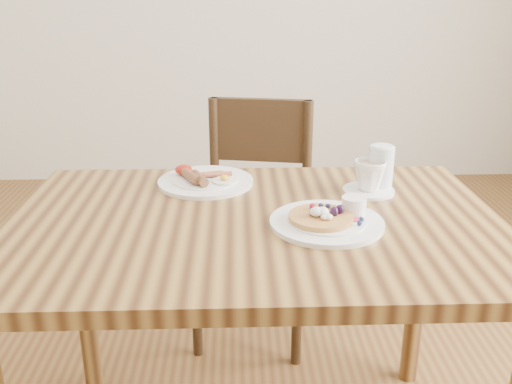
{
  "coord_description": "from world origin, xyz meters",
  "views": [
    {
      "loc": [
        -0.04,
        -1.27,
        1.29
      ],
      "look_at": [
        0.0,
        0.0,
        0.82
      ],
      "focal_mm": 40.0,
      "sensor_mm": 36.0,
      "label": 1
    }
  ],
  "objects_px": {
    "dining_table": "(256,255)",
    "teacup_saucer": "(369,178)",
    "breakfast_plate": "(204,180)",
    "chair_far": "(256,209)",
    "water_glass": "(381,167)",
    "pancake_plate": "(328,219)"
  },
  "relations": [
    {
      "from": "dining_table",
      "to": "teacup_saucer",
      "type": "bearing_deg",
      "value": 29.33
    },
    {
      "from": "dining_table",
      "to": "teacup_saucer",
      "type": "relative_size",
      "value": 8.57
    },
    {
      "from": "dining_table",
      "to": "breakfast_plate",
      "type": "bearing_deg",
      "value": 118.11
    },
    {
      "from": "dining_table",
      "to": "breakfast_plate",
      "type": "relative_size",
      "value": 4.44
    },
    {
      "from": "chair_far",
      "to": "teacup_saucer",
      "type": "bearing_deg",
      "value": 129.48
    },
    {
      "from": "teacup_saucer",
      "to": "dining_table",
      "type": "bearing_deg",
      "value": -150.67
    },
    {
      "from": "teacup_saucer",
      "to": "water_glass",
      "type": "height_order",
      "value": "water_glass"
    },
    {
      "from": "dining_table",
      "to": "pancake_plate",
      "type": "xyz_separation_m",
      "value": [
        0.17,
        -0.04,
        0.11
      ]
    },
    {
      "from": "dining_table",
      "to": "chair_far",
      "type": "height_order",
      "value": "chair_far"
    },
    {
      "from": "chair_far",
      "to": "breakfast_plate",
      "type": "distance_m",
      "value": 0.54
    },
    {
      "from": "breakfast_plate",
      "to": "chair_far",
      "type": "bearing_deg",
      "value": 69.79
    },
    {
      "from": "dining_table",
      "to": "chair_far",
      "type": "xyz_separation_m",
      "value": [
        0.02,
        0.7,
        -0.16
      ]
    },
    {
      "from": "chair_far",
      "to": "breakfast_plate",
      "type": "xyz_separation_m",
      "value": [
        -0.16,
        -0.44,
        0.27
      ]
    },
    {
      "from": "teacup_saucer",
      "to": "water_glass",
      "type": "relative_size",
      "value": 1.17
    },
    {
      "from": "pancake_plate",
      "to": "breakfast_plate",
      "type": "distance_m",
      "value": 0.43
    },
    {
      "from": "dining_table",
      "to": "chair_far",
      "type": "distance_m",
      "value": 0.72
    },
    {
      "from": "chair_far",
      "to": "water_glass",
      "type": "distance_m",
      "value": 0.67
    },
    {
      "from": "pancake_plate",
      "to": "breakfast_plate",
      "type": "bearing_deg",
      "value": 135.96
    },
    {
      "from": "dining_table",
      "to": "water_glass",
      "type": "relative_size",
      "value": 10.04
    },
    {
      "from": "chair_far",
      "to": "dining_table",
      "type": "bearing_deg",
      "value": 98.38
    },
    {
      "from": "teacup_saucer",
      "to": "water_glass",
      "type": "distance_m",
      "value": 0.05
    },
    {
      "from": "chair_far",
      "to": "teacup_saucer",
      "type": "relative_size",
      "value": 6.29
    }
  ]
}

